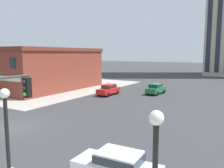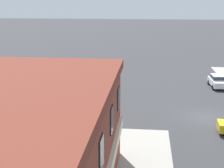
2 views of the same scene
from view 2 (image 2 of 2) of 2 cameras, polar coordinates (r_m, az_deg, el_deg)
name	(u,v)px [view 2 (image 2 of 2)]	position (r m, az deg, el deg)	size (l,w,h in m)	color
ground_plane	(206,117)	(35.29, 15.78, -5.48)	(320.00, 320.00, 0.00)	#38383A
car_main_northbound_far	(12,90)	(42.17, -16.80, -0.98)	(2.06, 4.48, 1.68)	#1E6B3D
car_main_southbound_near	(32,107)	(35.14, -13.57, -3.83)	(1.94, 4.42, 1.68)	red
car_main_southbound_far	(217,81)	(47.14, 17.62, 0.57)	(4.48, 2.04, 1.68)	silver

